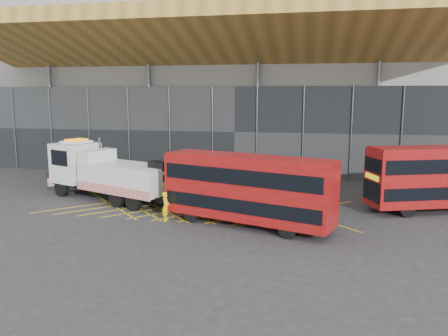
% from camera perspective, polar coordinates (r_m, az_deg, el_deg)
% --- Properties ---
extents(ground_plane, '(120.00, 120.00, 0.00)m').
position_cam_1_polar(ground_plane, '(29.16, -6.39, -4.95)').
color(ground_plane, '#29292C').
extents(road_markings, '(19.96, 7.16, 0.01)m').
position_cam_1_polar(road_markings, '(28.72, -3.34, -5.11)').
color(road_markings, gold).
rests_on(road_markings, ground_plane).
extents(construction_building, '(55.00, 23.97, 18.00)m').
position_cam_1_polar(construction_building, '(45.80, 2.87, 11.68)').
color(construction_building, gray).
rests_on(construction_building, ground_plane).
extents(recovery_truck, '(11.63, 6.49, 4.16)m').
position_cam_1_polar(recovery_truck, '(31.51, -15.13, -0.55)').
color(recovery_truck, black).
rests_on(recovery_truck, ground_plane).
extents(bus_towed, '(9.92, 5.25, 3.96)m').
position_cam_1_polar(bus_towed, '(24.23, 3.00, -2.53)').
color(bus_towed, maroon).
rests_on(bus_towed, ground_plane).
extents(bus_second, '(10.24, 5.52, 4.10)m').
position_cam_1_polar(bus_second, '(30.67, 27.19, -0.89)').
color(bus_second, maroon).
rests_on(bus_second, ground_plane).
extents(worker, '(0.44, 0.65, 1.71)m').
position_cam_1_polar(worker, '(25.68, -7.62, -5.00)').
color(worker, yellow).
rests_on(worker, ground_plane).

